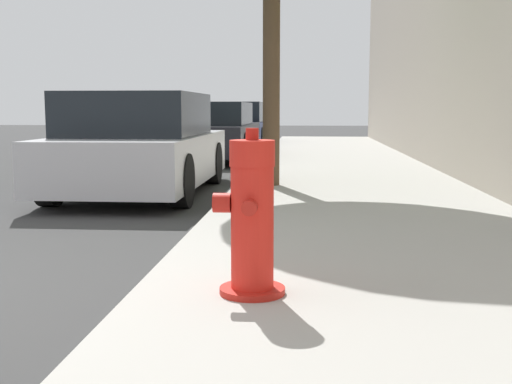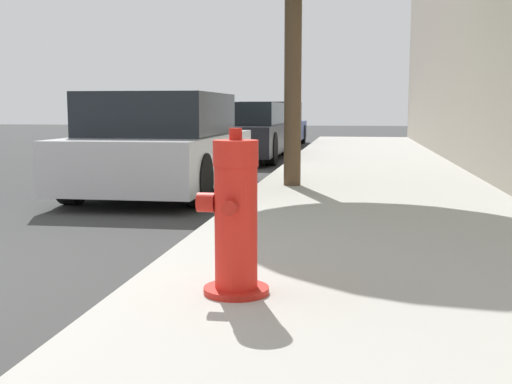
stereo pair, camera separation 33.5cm
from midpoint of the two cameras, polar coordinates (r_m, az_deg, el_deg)
sidewalk_slab at (r=3.49m, az=11.27°, el=-10.47°), size 3.08×40.00×0.13m
fire_hydrant at (r=3.44m, az=-3.18°, el=-2.49°), size 0.39×0.39×0.90m
parked_car_near at (r=8.64m, az=-11.32°, el=4.04°), size 1.75×3.90×1.33m
parked_car_mid at (r=14.21m, az=-4.69°, el=5.36°), size 1.82×4.51×1.26m
parked_car_far at (r=19.63m, az=-2.24°, el=5.98°), size 1.78×4.36×1.33m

